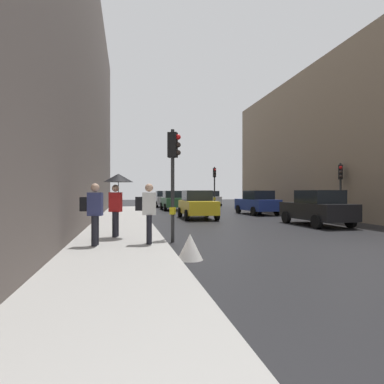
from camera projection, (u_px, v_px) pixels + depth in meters
ground_plane at (362, 249)px, 9.79m from camera, size 120.00×120.00×0.00m
sidewalk_kerb at (121, 229)px, 14.31m from camera, size 2.89×40.00×0.16m
traffic_light_mid_street at (341, 181)px, 19.18m from camera, size 0.37×0.44×3.34m
traffic_light_far_median at (215, 180)px, 30.09m from camera, size 0.25×0.44×3.92m
traffic_light_near_right at (173, 164)px, 11.08m from camera, size 0.45×0.34×3.77m
car_white_compact at (211, 198)px, 38.89m from camera, size 2.19×4.29×1.76m
car_dark_suv at (317, 208)px, 16.53m from camera, size 2.16×4.27×1.76m
car_blue_van at (257, 203)px, 24.50m from camera, size 2.25×4.32×1.76m
car_silver_hatchback at (164, 199)px, 36.45m from camera, size 2.02×4.20×1.76m
car_yellow_taxi at (197, 205)px, 20.76m from camera, size 2.05×4.22×1.76m
car_green_estate at (173, 200)px, 30.21m from camera, size 2.09×4.23×1.76m
pedestrian_with_umbrella at (117, 187)px, 11.24m from camera, size 1.00×1.00×2.14m
pedestrian_with_black_backpack at (148, 210)px, 9.77m from camera, size 0.61×0.36×1.77m
pedestrian_with_grey_backpack at (94, 210)px, 9.41m from camera, size 0.64×0.38×1.77m
warning_sign_triangle at (190, 247)px, 8.23m from camera, size 0.64×0.64×0.65m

